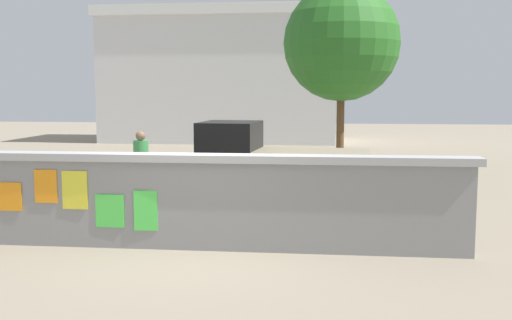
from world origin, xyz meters
TOP-DOWN VIEW (x-y plane):
  - ground at (0.00, 8.00)m, footprint 60.00×60.00m
  - poster_wall at (-0.01, -0.00)m, footprint 8.57×0.42m
  - auto_rickshaw_truck at (0.87, 3.58)m, footprint 3.72×1.80m
  - motorcycle at (-2.69, 2.21)m, footprint 1.88×0.67m
  - bicycle_near at (-2.04, 5.29)m, footprint 1.67×0.56m
  - person_walking at (-2.19, 3.85)m, footprint 0.42×0.42m
  - tree_roadside at (2.46, 9.87)m, footprint 3.65×3.65m
  - building_background at (-3.23, 21.08)m, footprint 11.80×5.37m

SIDE VIEW (x-z plane):
  - ground at x=0.00m, z-range 0.00..0.00m
  - bicycle_near at x=-2.04m, z-range -0.11..0.84m
  - motorcycle at x=-2.69m, z-range 0.03..0.90m
  - poster_wall at x=-0.01m, z-range 0.02..1.54m
  - auto_rickshaw_truck at x=0.87m, z-range -0.02..1.83m
  - person_walking at x=-2.19m, z-range 0.18..1.80m
  - building_background at x=-3.23m, z-range 0.02..6.60m
  - tree_roadside at x=2.46m, z-range 1.09..6.93m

